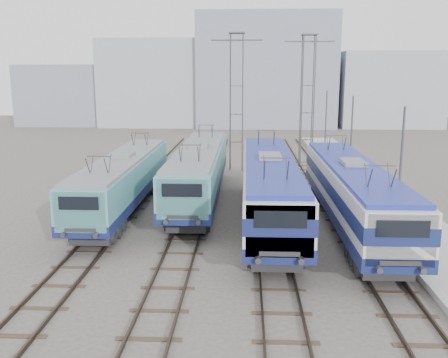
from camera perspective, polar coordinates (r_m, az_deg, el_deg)
ground at (r=24.36m, az=0.30°, el=-8.62°), size 160.00×160.00×0.00m
platform at (r=33.24m, az=18.76°, el=-3.35°), size 4.00×70.00×0.30m
locomotive_far_left at (r=31.73m, az=-11.43°, el=0.04°), size 2.71×17.13×3.22m
locomotive_center_left at (r=33.49m, az=-2.87°, el=1.13°), size 2.90×18.33×3.45m
locomotive_center_right at (r=28.66m, az=5.22°, el=-0.50°), size 2.99×18.91×3.55m
locomotive_far_right at (r=28.27m, az=14.46°, el=-1.18°), size 2.88×18.19×3.42m
catenary_tower_west at (r=44.84m, az=1.44°, el=9.49°), size 4.50×1.20×12.00m
catenary_tower_east at (r=47.16m, az=9.52°, el=9.46°), size 4.50×1.20×12.00m
mast_front at (r=26.45m, az=19.46°, el=0.23°), size 0.12×0.12×7.00m
mast_mid at (r=37.92m, az=14.30°, el=3.91°), size 0.12×0.12×7.00m
mast_rear at (r=49.65m, az=11.54°, el=5.86°), size 0.12×0.12×7.00m
safety_cone at (r=24.73m, az=20.52°, el=-7.69°), size 0.35×0.35×0.54m
building_west at (r=86.10m, az=-7.54°, el=10.81°), size 18.00×12.00×14.00m
building_center at (r=84.84m, az=4.76°, el=12.20°), size 22.00×14.00×18.00m
building_east at (r=87.92m, az=18.06°, el=9.70°), size 16.00×12.00×12.00m
building_far_west at (r=90.31m, az=-17.68°, el=9.13°), size 14.00×10.00×10.00m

